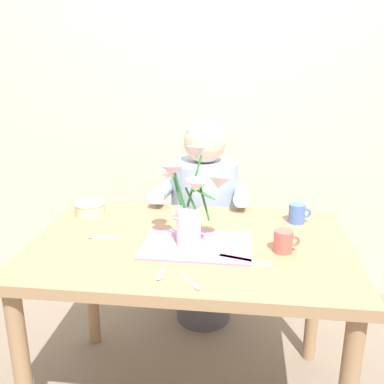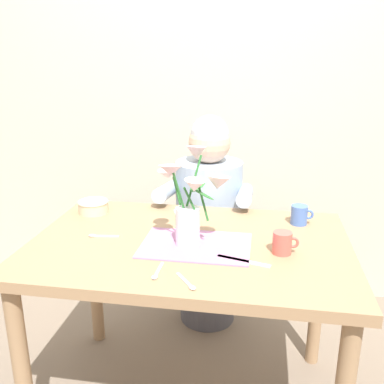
% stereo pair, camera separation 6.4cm
% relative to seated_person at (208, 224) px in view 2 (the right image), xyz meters
% --- Properties ---
extents(wood_panel_backdrop, '(4.00, 0.10, 2.50)m').
position_rel_seated_person_xyz_m(wood_panel_backdrop, '(0.01, 0.43, 0.69)').
color(wood_panel_backdrop, beige).
rests_on(wood_panel_backdrop, ground_plane).
extents(dining_table, '(1.20, 0.80, 0.74)m').
position_rel_seated_person_xyz_m(dining_table, '(0.01, -0.62, 0.08)').
color(dining_table, '#9E7A56').
rests_on(dining_table, ground_plane).
extents(seated_person, '(0.45, 0.47, 1.14)m').
position_rel_seated_person_xyz_m(seated_person, '(0.00, 0.00, 0.00)').
color(seated_person, '#4C4C56').
rests_on(seated_person, ground_plane).
extents(striped_placemat, '(0.40, 0.28, 0.00)m').
position_rel_seated_person_xyz_m(striped_placemat, '(0.04, -0.65, 0.18)').
color(striped_placemat, '#B275A3').
rests_on(striped_placemat, dining_table).
extents(flower_vase, '(0.31, 0.21, 0.36)m').
position_rel_seated_person_xyz_m(flower_vase, '(0.02, -0.65, 0.36)').
color(flower_vase, silver).
rests_on(flower_vase, dining_table).
extents(ceramic_bowl, '(0.14, 0.14, 0.06)m').
position_rel_seated_person_xyz_m(ceramic_bowl, '(-0.47, -0.38, 0.21)').
color(ceramic_bowl, beige).
rests_on(ceramic_bowl, dining_table).
extents(dinner_knife, '(0.19, 0.07, 0.00)m').
position_rel_seated_person_xyz_m(dinner_knife, '(0.22, -0.75, 0.18)').
color(dinner_knife, silver).
rests_on(dinner_knife, dining_table).
extents(coffee_cup, '(0.09, 0.07, 0.08)m').
position_rel_seated_person_xyz_m(coffee_cup, '(0.35, -0.66, 0.22)').
color(coffee_cup, '#CC564C').
rests_on(coffee_cup, dining_table).
extents(tea_cup, '(0.09, 0.07, 0.08)m').
position_rel_seated_person_xyz_m(tea_cup, '(0.43, -0.37, 0.22)').
color(tea_cup, '#476BB7').
rests_on(tea_cup, dining_table).
extents(spoon_0, '(0.05, 0.12, 0.01)m').
position_rel_seated_person_xyz_m(spoon_0, '(-0.09, -0.37, 0.18)').
color(spoon_0, silver).
rests_on(spoon_0, dining_table).
extents(spoon_1, '(0.12, 0.03, 0.01)m').
position_rel_seated_person_xyz_m(spoon_1, '(-0.35, -0.63, 0.18)').
color(spoon_1, silver).
rests_on(spoon_1, dining_table).
extents(spoon_2, '(0.02, 0.12, 0.01)m').
position_rel_seated_person_xyz_m(spoon_2, '(-0.06, -0.89, 0.18)').
color(spoon_2, silver).
rests_on(spoon_2, dining_table).
extents(spoon_3, '(0.08, 0.10, 0.01)m').
position_rel_seated_person_xyz_m(spoon_3, '(0.06, -0.94, 0.18)').
color(spoon_3, silver).
rests_on(spoon_3, dining_table).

